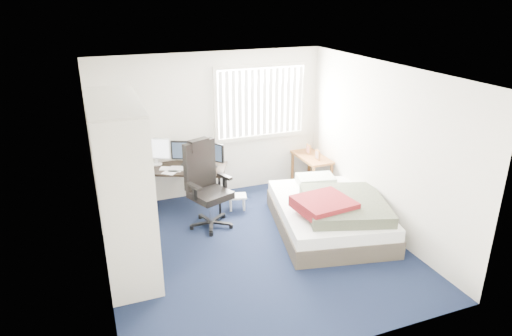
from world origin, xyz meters
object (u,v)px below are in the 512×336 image
object	(u,v)px
office_chair	(207,193)
bed	(330,213)
nightstand	(312,160)
desk	(182,165)

from	to	relation	value
office_chair	bed	distance (m)	1.90
nightstand	bed	bearing A→B (deg)	-107.57
desk	bed	distance (m)	2.53
office_chair	desk	bearing A→B (deg)	103.41
office_chair	nightstand	world-z (taller)	office_chair
bed	nightstand	bearing A→B (deg)	72.43
nightstand	bed	xyz separation A→B (m)	(-0.50, -1.57, -0.26)
desk	office_chair	xyz separation A→B (m)	(0.19, -0.79, -0.22)
desk	bed	bearing A→B (deg)	-41.58
office_chair	bed	xyz separation A→B (m)	(1.68, -0.86, -0.24)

